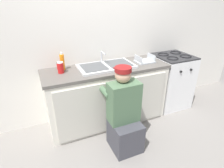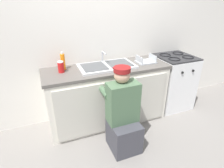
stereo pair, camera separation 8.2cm
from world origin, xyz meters
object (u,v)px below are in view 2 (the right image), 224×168
at_px(soap_bottle_orange, 63,62).
at_px(dish_rack_tray, 146,61).
at_px(spice_bottle_red, 59,65).
at_px(stove_range, 172,82).
at_px(soda_cup_red, 61,67).
at_px(sink_double_basin, 107,66).
at_px(plumber_person, 123,117).

distance_m(soap_bottle_orange, dish_rack_tray, 1.23).
height_order(soap_bottle_orange, spice_bottle_red, soap_bottle_orange).
relative_size(stove_range, soda_cup_red, 6.21).
xyz_separation_m(sink_double_basin, stove_range, (1.23, -0.00, -0.46)).
bearing_deg(soda_cup_red, stove_range, -1.29).
bearing_deg(soap_bottle_orange, stove_range, -4.55).
distance_m(soda_cup_red, dish_rack_tray, 1.27).
xyz_separation_m(sink_double_basin, dish_rack_tray, (0.63, -0.03, 0.01)).
xyz_separation_m(plumber_person, soap_bottle_orange, (-0.57, 0.77, 0.56)).
distance_m(stove_range, dish_rack_tray, 0.76).
height_order(sink_double_basin, soda_cup_red, sink_double_basin).
height_order(stove_range, plumber_person, plumber_person).
distance_m(soap_bottle_orange, soda_cup_red, 0.12).
height_order(plumber_person, soap_bottle_orange, soap_bottle_orange).
bearing_deg(soda_cup_red, spice_bottle_red, 93.34).
bearing_deg(plumber_person, soda_cup_red, 132.27).
relative_size(sink_double_basin, stove_range, 0.85).
height_order(sink_double_basin, dish_rack_tray, sink_double_basin).
bearing_deg(stove_range, dish_rack_tray, -177.43).
bearing_deg(sink_double_basin, soda_cup_red, 176.42).
bearing_deg(stove_range, plumber_person, -153.27).
height_order(sink_double_basin, stove_range, sink_double_basin).
height_order(sink_double_basin, spice_bottle_red, sink_double_basin).
bearing_deg(soap_bottle_orange, plumber_person, -53.89).
relative_size(stove_range, soap_bottle_orange, 3.77).
bearing_deg(dish_rack_tray, stove_range, 2.57).
height_order(sink_double_basin, plumber_person, plumber_person).
relative_size(soap_bottle_orange, soda_cup_red, 1.64).
xyz_separation_m(soap_bottle_orange, dish_rack_tray, (1.22, -0.17, -0.09)).
bearing_deg(spice_bottle_red, sink_double_basin, -16.32).
relative_size(spice_bottle_red, dish_rack_tray, 0.37).
xyz_separation_m(soda_cup_red, dish_rack_tray, (1.26, -0.07, -0.05)).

